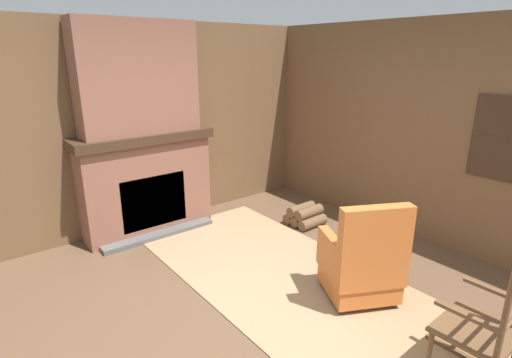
{
  "coord_description": "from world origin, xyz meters",
  "views": [
    {
      "loc": [
        2.25,
        -1.84,
        2.18
      ],
      "look_at": [
        -0.92,
        0.65,
        0.9
      ],
      "focal_mm": 28.0,
      "sensor_mm": 36.0,
      "label": 1
    }
  ],
  "objects": [
    {
      "name": "wood_panel_wall_back",
      "position": [
        0.02,
        2.54,
        1.28
      ],
      "size": [
        5.62,
        0.09,
        2.56
      ],
      "color": "brown",
      "rests_on": "ground"
    },
    {
      "name": "firewood_stack",
      "position": [
        -1.19,
        1.69,
        0.12
      ],
      "size": [
        0.43,
        0.43,
        0.26
      ],
      "rotation": [
        0.0,
        0.0,
        0.02
      ],
      "color": "brown",
      "rests_on": "ground"
    },
    {
      "name": "storage_case",
      "position": [
        -2.34,
        0.27,
        1.32
      ],
      "size": [
        0.17,
        0.22,
        0.11
      ],
      "color": "gray",
      "rests_on": "fireplace_hearth"
    },
    {
      "name": "rocking_chair",
      "position": [
        1.45,
        0.67,
        0.4
      ],
      "size": [
        0.82,
        0.51,
        1.15
      ],
      "rotation": [
        0.0,
        0.0,
        3.18
      ],
      "color": "brown",
      "rests_on": "ground"
    },
    {
      "name": "armchair",
      "position": [
        0.33,
        0.88,
        0.37
      ],
      "size": [
        0.81,
        0.82,
        0.99
      ],
      "rotation": [
        0.0,
        0.0,
        2.66
      ],
      "color": "#C6662D",
      "rests_on": "ground"
    },
    {
      "name": "chimney_breast",
      "position": [
        -2.3,
        0.0,
        1.9
      ],
      "size": [
        0.36,
        1.39,
        1.28
      ],
      "color": "brown",
      "rests_on": "fireplace_hearth"
    },
    {
      "name": "ground_plane",
      "position": [
        0.0,
        0.0,
        0.0
      ],
      "size": [
        14.0,
        14.0,
        0.0
      ],
      "primitive_type": "plane",
      "color": "brown"
    },
    {
      "name": "oil_lamp_vase",
      "position": [
        -2.34,
        -0.26,
        1.35
      ],
      "size": [
        0.11,
        0.11,
        0.25
      ],
      "color": "silver",
      "rests_on": "fireplace_hearth"
    },
    {
      "name": "area_rug",
      "position": [
        -0.26,
        0.59,
        0.01
      ],
      "size": [
        3.85,
        1.67,
        0.01
      ],
      "color": "#997A56",
      "rests_on": "ground"
    },
    {
      "name": "fireplace_hearth",
      "position": [
        -2.29,
        0.0,
        0.63
      ],
      "size": [
        0.62,
        1.68,
        1.26
      ],
      "color": "brown",
      "rests_on": "ground"
    },
    {
      "name": "wood_panel_wall_left",
      "position": [
        -2.54,
        0.0,
        1.28
      ],
      "size": [
        0.06,
        5.62,
        2.56
      ],
      "color": "brown",
      "rests_on": "ground"
    }
  ]
}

